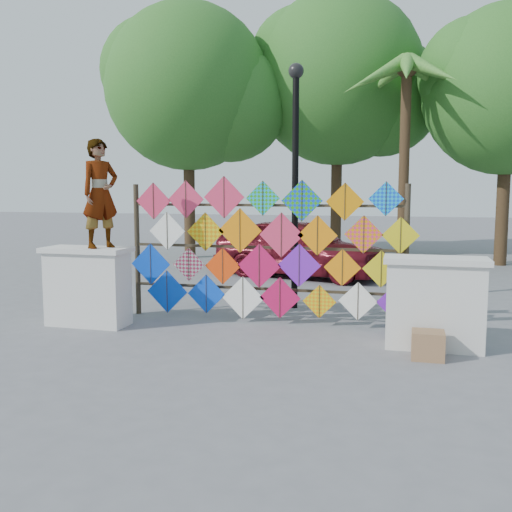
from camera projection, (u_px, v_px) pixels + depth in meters
name	position (u px, v px, depth m)	size (l,w,h in m)	color
ground	(251.00, 332.00, 8.86)	(80.00, 80.00, 0.00)	slate
parapet_left	(88.00, 286.00, 9.27)	(1.40, 0.65, 1.28)	white
parapet_right	(435.00, 302.00, 7.91)	(1.40, 0.65, 1.28)	white
kite_rack	(264.00, 251.00, 9.41)	(4.93, 0.24, 2.43)	#32291C
tree_west	(191.00, 89.00, 18.01)	(5.85, 5.20, 8.01)	#40301B
tree_mid	(341.00, 81.00, 18.76)	(6.30, 5.60, 8.61)	#40301B
tree_east	(512.00, 91.00, 16.15)	(5.40, 4.80, 7.42)	#40301B
palm_tree	(406.00, 87.00, 15.41)	(3.62, 3.62, 5.83)	#40301B
vendor_woman	(100.00, 194.00, 9.02)	(0.63, 0.41, 1.72)	#99999E
sedan	(300.00, 247.00, 14.46)	(1.76, 4.39, 1.49)	maroon
lamppost	(295.00, 163.00, 10.39)	(0.28, 0.28, 4.46)	black
cardboard_box_near	(428.00, 345.00, 7.45)	(0.42, 0.37, 0.37)	#9B6A4B
cardboard_box_far	(430.00, 347.00, 7.50)	(0.35, 0.32, 0.30)	#9B6A4B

